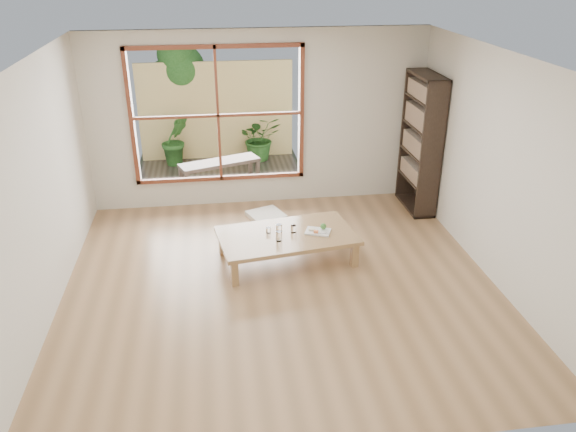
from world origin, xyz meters
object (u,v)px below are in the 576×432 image
Objects in this scene: food_tray at (319,230)px; low_table at (287,237)px; bookshelf at (421,144)px; garden_bench at (220,165)px.

low_table is at bearing -158.81° from food_tray.
low_table is 0.89× the size of bookshelf.
bookshelf is 3.24m from garden_bench.
food_tray is at bearing -85.97° from garden_bench.
bookshelf reaches higher than food_tray.
low_table is 2.65m from bookshelf.
bookshelf reaches higher than garden_bench.
low_table is 1.32× the size of garden_bench.
bookshelf is 1.48× the size of garden_bench.
garden_bench is (-1.16, 2.60, -0.01)m from food_tray.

